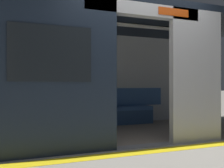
# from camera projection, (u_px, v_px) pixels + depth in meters

# --- Properties ---
(ground_plane) EXTENTS (60.00, 60.00, 0.00)m
(ground_plane) POSITION_uv_depth(u_px,v_px,m) (144.00, 146.00, 3.88)
(ground_plane) COLOR gray
(platform_edge_strip) EXTENTS (8.00, 0.24, 0.01)m
(platform_edge_strip) POSITION_uv_depth(u_px,v_px,m) (154.00, 151.00, 3.60)
(platform_edge_strip) COLOR yellow
(platform_edge_strip) RESTS_ON ground_plane
(train_car) EXTENTS (6.40, 2.63, 2.36)m
(train_car) POSITION_uv_depth(u_px,v_px,m) (114.00, 56.00, 4.94)
(train_car) COLOR #ADAFB5
(train_car) RESTS_ON ground_plane
(bench_seat) EXTENTS (2.57, 0.44, 0.43)m
(bench_seat) POSITION_uv_depth(u_px,v_px,m) (102.00, 111.00, 5.86)
(bench_seat) COLOR #38609E
(bench_seat) RESTS_ON ground_plane
(person_seated) EXTENTS (0.55, 0.69, 1.16)m
(person_seated) POSITION_uv_depth(u_px,v_px,m) (93.00, 98.00, 5.74)
(person_seated) COLOR silver
(person_seated) RESTS_ON ground_plane
(handbag) EXTENTS (0.26, 0.15, 0.17)m
(handbag) POSITION_uv_depth(u_px,v_px,m) (106.00, 103.00, 5.96)
(handbag) COLOR brown
(handbag) RESTS_ON bench_seat
(book) EXTENTS (0.24, 0.27, 0.03)m
(book) POSITION_uv_depth(u_px,v_px,m) (78.00, 107.00, 5.74)
(book) COLOR gold
(book) RESTS_ON bench_seat
(grab_pole_door) EXTENTS (0.04, 0.04, 2.22)m
(grab_pole_door) POSITION_uv_depth(u_px,v_px,m) (109.00, 76.00, 4.13)
(grab_pole_door) COLOR silver
(grab_pole_door) RESTS_ON ground_plane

